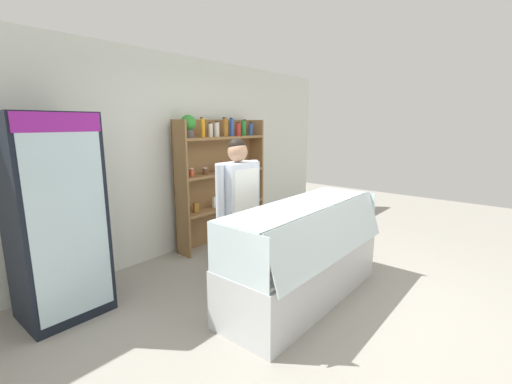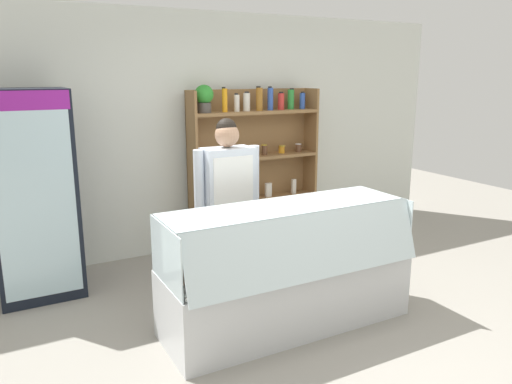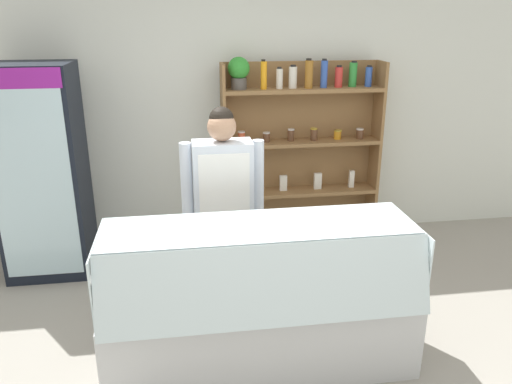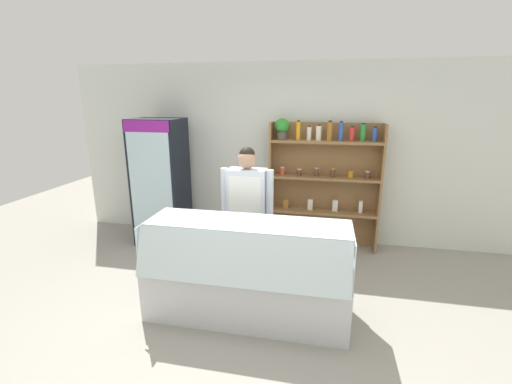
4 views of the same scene
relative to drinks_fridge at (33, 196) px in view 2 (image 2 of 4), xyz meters
The scene contains 6 objects.
ground_plane 2.68m from the drinks_fridge, 43.73° to the right, with size 12.00×12.00×0.00m, color gray.
back_wall 1.94m from the drinks_fridge, 17.48° to the left, with size 6.80×0.10×2.70m, color silver.
drinks_fridge is the anchor object (origin of this frame).
shelving_unit 2.42m from the drinks_fridge, ahead, with size 1.59×0.29×1.91m.
deli_display_case 2.43m from the drinks_fridge, 43.33° to the right, with size 2.04×0.76×1.01m.
shop_clerk 1.76m from the drinks_fridge, 29.04° to the right, with size 0.64×0.25×1.65m.
Camera 2 is at (-2.12, -3.07, 2.02)m, focal length 35.00 mm.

